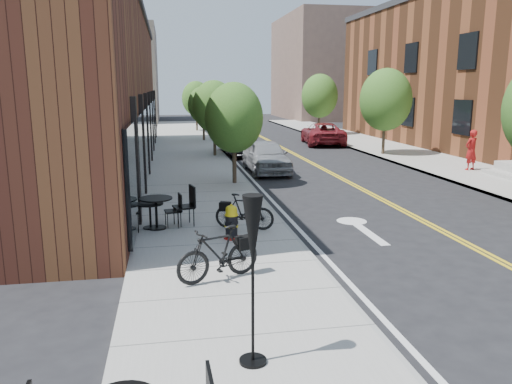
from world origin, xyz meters
TOP-DOWN VIEW (x-y plane):
  - ground at (0.00, 0.00)m, footprint 120.00×120.00m
  - sidewalk_near at (-2.00, 10.00)m, footprint 4.00×70.00m
  - sidewalk_far at (10.00, 10.00)m, footprint 4.00×70.00m
  - building_near at (-6.50, 14.00)m, footprint 5.00×28.00m
  - bg_building_left at (-8.00, 48.00)m, footprint 8.00×14.00m
  - bg_building_right at (16.00, 50.00)m, footprint 10.00×16.00m
  - tree_near_a at (-0.60, 9.00)m, footprint 2.20×2.20m
  - tree_near_b at (-0.60, 17.00)m, footprint 2.30×2.30m
  - tree_near_c at (-0.60, 25.00)m, footprint 2.10×2.10m
  - tree_near_d at (-0.60, 33.00)m, footprint 2.40×2.40m
  - tree_far_b at (8.60, 16.00)m, footprint 2.80×2.80m
  - tree_far_c at (8.60, 28.00)m, footprint 2.80×2.80m
  - fire_hydrant at (-1.63, 1.84)m, footprint 0.45×0.45m
  - bicycle_left at (-2.21, -0.73)m, footprint 1.79×1.09m
  - bicycle_right at (-1.20, 2.61)m, footprint 1.61×0.99m
  - bistro_set_b at (-3.60, 3.12)m, footprint 1.64×0.80m
  - bistro_set_c at (-3.44, 3.07)m, footprint 2.02×1.02m
  - patio_umbrella at (-2.06, -3.74)m, footprint 0.37×0.37m
  - parked_car_a at (1.21, 11.90)m, footprint 1.74×4.25m
  - parked_car_b at (0.80, 17.72)m, footprint 1.87×4.34m
  - parked_car_c at (1.60, 25.16)m, footprint 2.57×5.39m
  - parked_car_far at (7.01, 22.00)m, footprint 3.09×5.48m
  - pedestrian at (10.13, 10.22)m, footprint 0.75×0.61m

SIDE VIEW (x-z plane):
  - ground at x=0.00m, z-range 0.00..0.00m
  - sidewalk_near at x=-2.00m, z-range 0.00..0.12m
  - sidewalk_far at x=10.00m, z-range 0.00..0.12m
  - fire_hydrant at x=-1.63m, z-range 0.10..0.96m
  - bistro_set_b at x=-3.60m, z-range 0.12..0.99m
  - bicycle_right at x=-1.20m, z-range 0.12..1.05m
  - bicycle_left at x=-2.21m, z-range 0.12..1.16m
  - bistro_set_c at x=-3.44m, z-range 0.12..1.19m
  - parked_car_b at x=0.80m, z-range 0.00..1.39m
  - parked_car_a at x=1.21m, z-range 0.00..1.44m
  - parked_car_far at x=7.01m, z-range 0.00..1.45m
  - parked_car_c at x=1.60m, z-range 0.00..1.52m
  - pedestrian at x=10.13m, z-range 0.12..1.90m
  - patio_umbrella at x=-2.06m, z-range 0.62..2.92m
  - tree_near_c at x=-0.60m, z-range 0.69..4.37m
  - tree_near_a at x=-0.60m, z-range 0.70..4.51m
  - tree_near_b at x=-0.60m, z-range 0.72..4.70m
  - tree_near_d at x=-0.60m, z-range 0.73..4.85m
  - tree_far_b at x=8.60m, z-range 0.75..5.37m
  - tree_far_c at x=8.60m, z-range 0.75..5.37m
  - building_near at x=-6.50m, z-range 0.00..7.00m
  - bg_building_left at x=-8.00m, z-range 0.00..10.00m
  - bg_building_right at x=16.00m, z-range 0.00..12.00m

